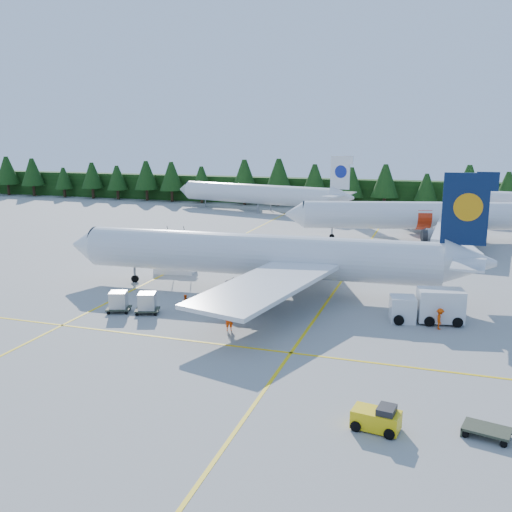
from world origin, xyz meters
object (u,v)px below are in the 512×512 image
(airliner_navy, at_px, (250,255))
(baggage_tug, at_px, (377,418))
(airliner_red, at_px, (417,216))
(airstairs, at_px, (176,264))
(service_truck, at_px, (427,306))

(airliner_navy, bearing_deg, baggage_tug, -60.57)
(baggage_tug, bearing_deg, airliner_red, 99.18)
(airliner_red, distance_m, baggage_tug, 59.86)
(airliner_red, height_order, airstairs, airliner_red)
(airliner_navy, height_order, airliner_red, airliner_navy)
(airliner_navy, bearing_deg, airliner_red, 63.92)
(airliner_navy, xyz_separation_m, baggage_tug, (15.69, -24.65, -3.07))
(airliner_red, relative_size, airstairs, 6.12)
(airliner_navy, relative_size, airliner_red, 1.04)
(airstairs, distance_m, baggage_tug, 39.74)
(baggage_tug, bearing_deg, airliner_navy, 130.93)
(airstairs, distance_m, service_truck, 30.13)
(airstairs, height_order, service_truck, airstairs)
(airliner_navy, height_order, baggage_tug, airliner_navy)
(airliner_red, bearing_deg, airstairs, -145.01)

